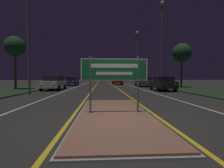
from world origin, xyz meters
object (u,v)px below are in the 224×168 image
(highway_sign, at_px, (114,72))
(streetlight_right_near, at_px, (162,37))
(streetlight_right_far, at_px, (137,48))
(car_approaching_0, at_px, (54,83))
(car_receding_0, at_px, (163,83))
(car_receding_2, at_px, (117,80))
(car_approaching_1, at_px, (72,81))
(streetlight_left_near, at_px, (28,12))
(car_receding_1, at_px, (144,82))

(highway_sign, xyz_separation_m, streetlight_right_near, (6.45, 13.44, 4.44))
(highway_sign, distance_m, streetlight_right_far, 29.08)
(car_approaching_0, bearing_deg, streetlight_right_far, 49.96)
(streetlight_right_far, distance_m, car_receding_0, 17.68)
(streetlight_right_far, height_order, car_approaching_0, streetlight_right_far)
(highway_sign, distance_m, car_receding_0, 12.77)
(streetlight_right_far, bearing_deg, car_receding_2, -166.90)
(car_receding_0, xyz_separation_m, car_approaching_1, (-11.36, 11.93, -0.01))
(car_receding_2, relative_size, car_approaching_1, 0.94)
(streetlight_left_near, distance_m, streetlight_right_far, 23.57)
(car_receding_1, height_order, car_approaching_0, car_approaching_0)
(car_receding_1, distance_m, car_receding_2, 8.22)
(highway_sign, xyz_separation_m, car_approaching_0, (-5.78, 13.24, -0.81))
(streetlight_left_near, bearing_deg, car_approaching_1, 86.96)
(highway_sign, relative_size, streetlight_left_near, 0.23)
(streetlight_left_near, xyz_separation_m, car_receding_0, (12.17, 3.31, -5.81))
(streetlight_left_near, height_order, streetlight_right_near, streetlight_left_near)
(streetlight_left_near, distance_m, car_approaching_0, 7.81)
(streetlight_left_near, bearing_deg, car_approaching_0, 84.09)
(highway_sign, bearing_deg, car_receding_2, 84.65)
(car_receding_0, height_order, car_approaching_1, car_receding_0)
(streetlight_right_far, bearing_deg, car_receding_0, -92.14)
(car_receding_2, xyz_separation_m, car_approaching_0, (-8.30, -13.65, 0.02))
(car_receding_1, xyz_separation_m, car_approaching_0, (-11.59, -6.12, 0.05))
(streetlight_left_near, height_order, car_approaching_0, streetlight_left_near)
(highway_sign, xyz_separation_m, car_receding_2, (2.52, 26.89, -0.83))
(car_approaching_0, bearing_deg, streetlight_right_near, 0.92)
(car_receding_1, bearing_deg, car_receding_2, 113.62)
(car_receding_0, xyz_separation_m, car_receding_1, (-0.03, 8.03, -0.02))
(highway_sign, bearing_deg, streetlight_right_far, 76.92)
(highway_sign, distance_m, car_approaching_1, 23.91)
(highway_sign, xyz_separation_m, streetlight_right_far, (6.46, 27.81, 5.51))
(streetlight_left_near, height_order, car_receding_0, streetlight_left_near)
(streetlight_right_near, relative_size, car_approaching_0, 2.12)
(highway_sign, xyz_separation_m, streetlight_left_near, (-6.32, 8.02, 4.97))
(car_approaching_1, bearing_deg, streetlight_right_far, 20.84)
(car_receding_1, height_order, car_approaching_1, car_receding_1)
(car_receding_0, bearing_deg, highway_sign, -117.30)
(streetlight_right_near, height_order, car_receding_1, streetlight_right_near)
(streetlight_left_near, relative_size, streetlight_right_far, 1.04)
(car_approaching_0, bearing_deg, car_receding_0, -9.34)
(streetlight_left_near, bearing_deg, streetlight_right_near, 22.99)
(streetlight_right_near, bearing_deg, car_receding_2, 106.27)
(highway_sign, height_order, car_approaching_0, highway_sign)
(car_receding_2, bearing_deg, car_receding_0, -77.94)
(streetlight_right_far, distance_m, car_receding_1, 10.60)
(car_receding_0, distance_m, car_receding_2, 15.92)
(car_receding_0, bearing_deg, streetlight_right_far, 87.86)
(streetlight_right_near, height_order, car_approaching_0, streetlight_right_near)
(streetlight_left_near, relative_size, car_receding_2, 2.40)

